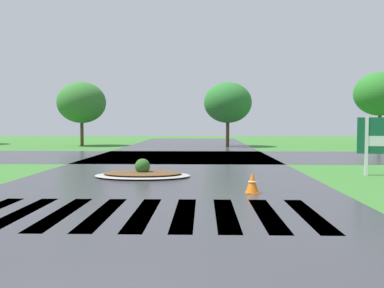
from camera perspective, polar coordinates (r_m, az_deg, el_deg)
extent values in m
cube|color=#35353A|center=(14.03, -3.84, -5.26)|extent=(10.51, 80.00, 0.01)
cube|color=#35353A|center=(24.81, -1.47, -1.71)|extent=(90.00, 9.46, 0.01)
cube|color=white|center=(10.10, -22.14, -8.66)|extent=(0.45, 3.46, 0.01)
cube|color=white|center=(9.78, -17.25, -8.95)|extent=(0.45, 3.46, 0.01)
cube|color=white|center=(9.53, -12.05, -9.19)|extent=(0.45, 3.46, 0.01)
cube|color=white|center=(9.37, -6.62, -9.37)|extent=(0.45, 3.46, 0.01)
cube|color=white|center=(9.28, -1.04, -9.46)|extent=(0.45, 3.46, 0.01)
cube|color=white|center=(9.29, 4.59, -9.46)|extent=(0.45, 3.46, 0.01)
cube|color=white|center=(9.38, 10.17, -9.38)|extent=(0.45, 3.46, 0.01)
cube|color=white|center=(9.55, 15.59, -9.21)|extent=(0.45, 3.46, 0.01)
cube|color=white|center=(17.19, 22.61, -0.22)|extent=(0.14, 0.14, 2.25)
ellipsoid|color=#9E9B93|center=(15.56, -6.73, -4.26)|extent=(3.51, 2.27, 0.12)
ellipsoid|color=brown|center=(15.55, -6.74, -3.93)|extent=(2.88, 1.86, 0.10)
sphere|color=#2D6023|center=(15.52, -6.74, -3.01)|extent=(0.56, 0.56, 0.56)
cone|color=orange|center=(11.99, 8.21, -5.23)|extent=(0.39, 0.39, 0.61)
torus|color=white|center=(11.99, 8.21, -5.08)|extent=(0.24, 0.24, 0.04)
cube|color=orange|center=(12.04, 8.20, -6.58)|extent=(0.36, 0.36, 0.03)
cylinder|color=#4C3823|center=(37.68, -14.73, 1.51)|extent=(0.28, 0.28, 2.30)
ellipsoid|color=#33722C|center=(37.71, -14.78, 5.48)|extent=(4.18, 4.18, 3.56)
cylinder|color=#4C3823|center=(35.44, 4.87, 1.51)|extent=(0.28, 0.28, 2.30)
ellipsoid|color=#2A712C|center=(35.48, 4.89, 5.64)|extent=(4.01, 4.01, 3.41)
cylinder|color=#4C3823|center=(40.76, 24.14, 1.92)|extent=(0.28, 0.28, 2.98)
ellipsoid|color=#2A7526|center=(40.83, 24.23, 6.25)|extent=(4.55, 4.55, 3.87)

